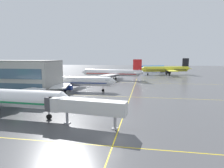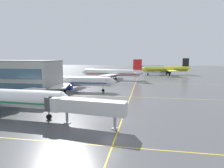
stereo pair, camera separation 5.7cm
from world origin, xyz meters
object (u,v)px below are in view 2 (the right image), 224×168
object	(u,v)px
airliner_second_row	(71,81)
airliner_third_row	(112,73)
airliner_far_right_stand	(149,67)
jet_bridge	(79,106)
airliner_far_left_stand	(166,69)

from	to	relation	value
airliner_second_row	airliner_third_row	world-z (taller)	airliner_third_row
airliner_second_row	airliner_far_right_stand	distance (m)	124.70
airliner_second_row	jet_bridge	distance (m)	41.57
jet_bridge	airliner_second_row	bearing A→B (deg)	114.14
airliner_second_row	jet_bridge	world-z (taller)	airliner_second_row
airliner_far_right_stand	jet_bridge	distance (m)	158.76
airliner_second_row	airliner_far_left_stand	bearing A→B (deg)	60.38
airliner_far_left_stand	airliner_far_right_stand	distance (m)	39.58
airliner_far_right_stand	jet_bridge	xyz separation A→B (m)	(-17.35, -157.81, 0.37)
airliner_far_left_stand	jet_bridge	world-z (taller)	airliner_far_left_stand
airliner_third_row	jet_bridge	size ratio (longest dim) A/B	2.33
airliner_far_left_stand	airliner_far_right_stand	bearing A→B (deg)	108.31
airliner_far_left_stand	airliner_second_row	bearing A→B (deg)	-119.62
airliner_third_row	airliner_far_left_stand	xyz separation A→B (m)	(36.37, 40.72, 0.15)
airliner_second_row	airliner_far_left_stand	distance (m)	94.67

